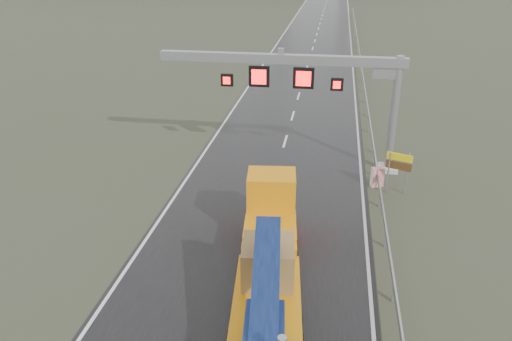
% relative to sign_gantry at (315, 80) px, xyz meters
% --- Properties ---
extents(road, '(11.00, 200.00, 0.02)m').
position_rel_sign_gantry_xyz_m(road, '(-2.10, 22.01, -5.60)').
color(road, black).
rests_on(road, ground).
extents(guardrail, '(0.20, 140.00, 1.40)m').
position_rel_sign_gantry_xyz_m(guardrail, '(4.00, 12.01, -4.91)').
color(guardrail, gray).
rests_on(guardrail, ground).
extents(sign_gantry, '(14.90, 1.20, 7.42)m').
position_rel_sign_gantry_xyz_m(sign_gantry, '(0.00, 0.00, 0.00)').
color(sign_gantry, '#A1A19D').
rests_on(sign_gantry, ground).
extents(heavy_haul_truck, '(4.23, 17.23, 4.01)m').
position_rel_sign_gantry_xyz_m(heavy_haul_truck, '(-0.82, -14.87, -4.06)').
color(heavy_haul_truck, orange).
rests_on(heavy_haul_truck, ground).
extents(exit_sign_pair, '(1.38, 0.57, 2.49)m').
position_rel_sign_gantry_xyz_m(exit_sign_pair, '(5.00, -3.17, -3.87)').
color(exit_sign_pair, gray).
rests_on(exit_sign_pair, ground).
extents(striped_barrier, '(0.79, 0.60, 1.19)m').
position_rel_sign_gantry_xyz_m(striped_barrier, '(3.98, -2.43, -5.02)').
color(striped_barrier, red).
rests_on(striped_barrier, ground).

